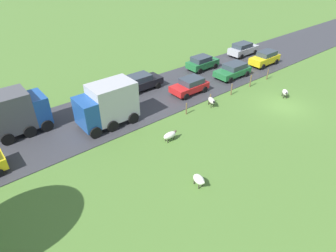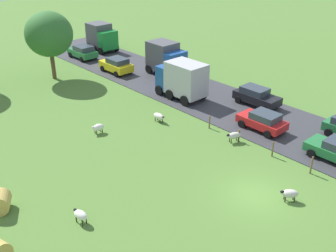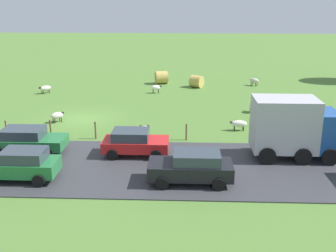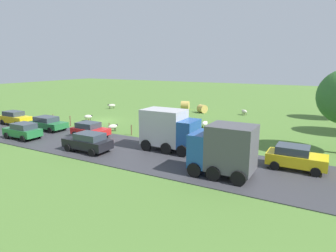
% 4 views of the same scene
% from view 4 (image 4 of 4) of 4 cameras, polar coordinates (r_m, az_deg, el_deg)
% --- Properties ---
extents(ground_plane, '(160.00, 160.00, 0.00)m').
position_cam_4_polar(ground_plane, '(39.60, -12.54, 1.06)').
color(ground_plane, '#517A33').
extents(road_strip, '(8.00, 80.00, 0.06)m').
position_cam_4_polar(road_strip, '(33.40, -23.17, -1.65)').
color(road_strip, '#38383D').
rests_on(road_strip, ground_plane).
extents(sheep_0, '(1.06, 0.67, 0.79)m').
position_cam_4_polar(sheep_0, '(34.51, 7.20, 0.48)').
color(sheep_0, white).
rests_on(sheep_0, ground_plane).
extents(sheep_1, '(0.63, 1.09, 0.79)m').
position_cam_4_polar(sheep_1, '(44.07, 0.40, 3.17)').
color(sheep_1, white).
rests_on(sheep_1, ground_plane).
extents(sheep_2, '(1.06, 1.12, 0.81)m').
position_cam_4_polar(sheep_2, '(44.03, 14.69, 2.76)').
color(sheep_2, beige).
rests_on(sheep_2, ground_plane).
extents(sheep_3, '(1.07, 1.07, 0.78)m').
position_cam_4_polar(sheep_3, '(39.91, -15.37, 1.76)').
color(sheep_3, beige).
rests_on(sheep_3, ground_plane).
extents(sheep_4, '(0.50, 1.24, 0.75)m').
position_cam_4_polar(sheep_4, '(30.84, 0.83, -0.84)').
color(sheep_4, white).
rests_on(sheep_4, ground_plane).
extents(sheep_5, '(1.21, 1.19, 0.77)m').
position_cam_4_polar(sheep_5, '(49.68, -10.97, 3.95)').
color(sheep_5, beige).
rests_on(sheep_5, ground_plane).
extents(sheep_6, '(1.23, 0.88, 0.81)m').
position_cam_4_polar(sheep_6, '(32.93, -10.76, -0.11)').
color(sheep_6, beige).
rests_on(sheep_6, ground_plane).
extents(hay_bale_0, '(1.65, 1.59, 1.36)m').
position_cam_4_polar(hay_bale_0, '(48.05, 3.38, 4.08)').
color(hay_bale_0, tan).
rests_on(hay_bale_0, ground_plane).
extents(hay_bale_1, '(1.67, 1.64, 1.25)m').
position_cam_4_polar(hay_bale_1, '(44.89, 6.73, 3.37)').
color(hay_bale_1, tan).
rests_on(hay_bale_1, ground_plane).
extents(fence_post_0, '(0.12, 0.12, 1.20)m').
position_cam_4_polar(fence_post_0, '(39.19, -21.56, 1.27)').
color(fence_post_0, brown).
rests_on(fence_post_0, ground_plane).
extents(fence_post_1, '(0.12, 0.12, 1.28)m').
position_cam_4_polar(fence_post_1, '(36.92, -18.58, 0.92)').
color(fence_post_1, brown).
rests_on(fence_post_1, ground_plane).
extents(fence_post_2, '(0.12, 0.12, 1.19)m').
position_cam_4_polar(fence_post_2, '(34.79, -15.21, 0.39)').
color(fence_post_2, brown).
rests_on(fence_post_2, ground_plane).
extents(fence_post_3, '(0.12, 0.12, 1.01)m').
position_cam_4_polar(fence_post_3, '(32.80, -11.41, -0.28)').
color(fence_post_3, brown).
rests_on(fence_post_3, ground_plane).
extents(fence_post_4, '(0.12, 0.12, 1.11)m').
position_cam_4_polar(fence_post_4, '(30.95, -7.16, -0.78)').
color(fence_post_4, brown).
rests_on(fence_post_4, ground_plane).
extents(truck_0, '(2.75, 4.16, 3.49)m').
position_cam_4_polar(truck_0, '(19.71, 10.90, -4.46)').
color(truck_0, '#1E4C99').
rests_on(truck_0, road_strip).
extents(truck_1, '(2.72, 4.80, 3.51)m').
position_cam_4_polar(truck_1, '(25.06, 0.18, -0.58)').
color(truck_1, '#1E4C99').
rests_on(truck_1, road_strip).
extents(car_0, '(2.16, 3.99, 1.67)m').
position_cam_4_polar(car_0, '(22.69, 23.70, -5.61)').
color(car_0, yellow).
rests_on(car_0, road_strip).
extents(car_1, '(2.08, 4.24, 1.61)m').
position_cam_4_polar(car_1, '(25.80, -15.40, -2.98)').
color(car_1, black).
rests_on(car_1, road_strip).
extents(car_3, '(1.93, 4.16, 1.65)m').
position_cam_4_polar(car_3, '(40.24, -27.75, 1.43)').
color(car_3, yellow).
rests_on(car_3, road_strip).
extents(car_5, '(2.01, 3.91, 1.59)m').
position_cam_4_polar(car_5, '(32.44, -26.54, -0.80)').
color(car_5, '#237238').
rests_on(car_5, road_strip).
extents(car_6, '(2.17, 4.31, 1.51)m').
position_cam_4_polar(car_6, '(35.48, -22.46, 0.54)').
color(car_6, '#237238').
rests_on(car_6, road_strip).
extents(car_7, '(2.09, 3.87, 1.51)m').
position_cam_4_polar(car_7, '(30.69, -15.04, -0.66)').
color(car_7, red).
rests_on(car_7, road_strip).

